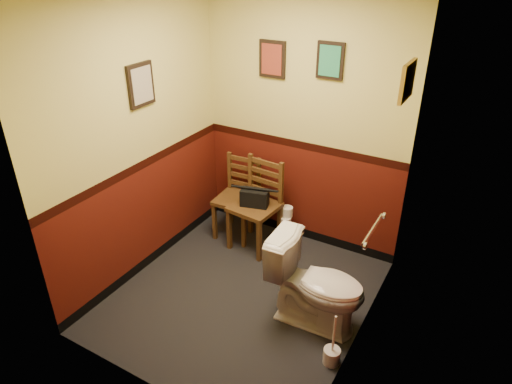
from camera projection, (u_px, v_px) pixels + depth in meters
floor at (243, 295)px, 4.33m from camera, size 2.20×2.40×0.00m
wall_back at (303, 123)px, 4.60m from camera, size 2.20×0.00×2.70m
wall_front at (137, 239)px, 2.77m from camera, size 2.20×0.00×2.70m
wall_left at (138, 141)px, 4.17m from camera, size 0.00×2.40×2.70m
wall_right at (374, 200)px, 3.21m from camera, size 0.00×2.40×2.70m
grab_bar at (373, 229)px, 3.60m from camera, size 0.05×0.56×0.06m
framed_print_back_a at (272, 59)px, 4.46m from camera, size 0.28×0.04×0.36m
framed_print_back_b at (330, 61)px, 4.17m from camera, size 0.26×0.04×0.34m
framed_print_left at (141, 85)px, 4.00m from camera, size 0.04×0.30×0.38m
framed_print_right at (407, 81)px, 3.34m from camera, size 0.04×0.34×0.28m
toilet at (317, 285)px, 3.84m from camera, size 0.85×0.50×0.82m
toilet_brush at (332, 355)px, 3.60m from camera, size 0.14×0.14×0.48m
chair_left at (238, 198)px, 5.07m from camera, size 0.45×0.45×0.92m
chair_right at (257, 205)px, 4.86m from camera, size 0.50×0.50×0.98m
handbag at (255, 198)px, 4.77m from camera, size 0.32×0.21×0.21m
tp_stack at (286, 227)px, 5.03m from camera, size 0.25×0.15×0.44m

